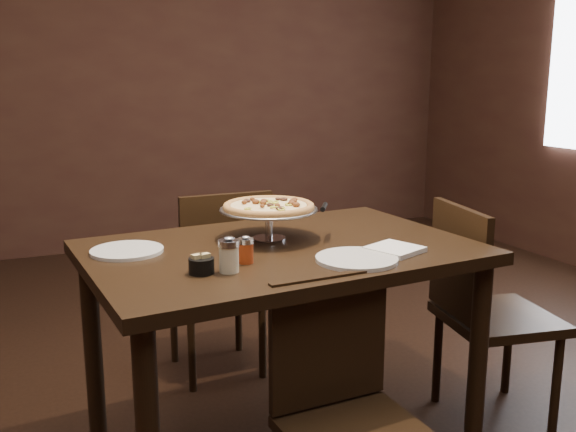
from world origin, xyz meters
name	(u,v)px	position (x,y,z in m)	size (l,w,h in m)	color
room	(326,84)	(0.06, 0.03, 1.40)	(6.04, 7.04, 2.84)	black
dining_table	(281,276)	(-0.07, 0.11, 0.73)	(1.40, 0.99, 0.84)	black
pizza_stand	(269,207)	(-0.07, 0.21, 0.96)	(0.36, 0.36, 0.15)	#AEAEB4
parmesan_shaker	(229,255)	(-0.34, -0.11, 0.89)	(0.07, 0.07, 0.11)	beige
pepper_flake_shaker	(246,250)	(-0.25, -0.04, 0.88)	(0.05, 0.05, 0.09)	maroon
packet_caddy	(201,265)	(-0.42, -0.09, 0.86)	(0.08, 0.08, 0.06)	black
napkin_stack	(395,249)	(0.26, -0.12, 0.85)	(0.16, 0.16, 0.02)	silver
plate_left	(127,251)	(-0.58, 0.24, 0.84)	(0.25, 0.25, 0.01)	silver
plate_near	(357,259)	(0.08, -0.17, 0.84)	(0.27, 0.27, 0.01)	silver
serving_spatula	(324,207)	(0.12, 0.14, 0.96)	(0.15, 0.15, 0.02)	#AEAEB4
chair_far	(220,276)	(-0.06, 0.87, 0.50)	(0.43, 0.43, 0.92)	black
chair_near	(347,409)	(-0.07, -0.40, 0.46)	(0.41, 0.41, 0.85)	black
chair_side	(483,305)	(0.81, 0.05, 0.51)	(0.50, 0.50, 0.93)	black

